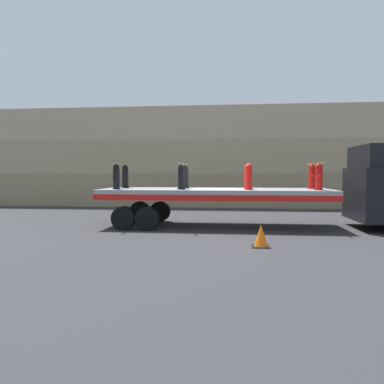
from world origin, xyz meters
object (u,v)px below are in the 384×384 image
Objects in this scene: fire_hydrant_red_far_3 at (312,177)px; fire_hydrant_black_near_1 at (181,177)px; traffic_cone at (261,236)px; fire_hydrant_black_far_1 at (185,177)px; fire_hydrant_red_near_3 at (319,177)px; fire_hydrant_black_far_0 at (125,177)px; fire_hydrant_red_far_2 at (247,177)px; flatbed_trailer at (201,196)px; fire_hydrant_black_near_0 at (116,177)px; fire_hydrant_red_near_2 at (249,177)px.

fire_hydrant_black_near_1 is at bearing -166.58° from fire_hydrant_red_far_3.
fire_hydrant_black_near_1 is 1.53× the size of traffic_cone.
fire_hydrant_red_near_3 is at bearing -13.42° from fire_hydrant_black_far_1.
fire_hydrant_black_far_0 is 6.99m from fire_hydrant_red_far_3.
fire_hydrant_black_near_1 is at bearing 129.33° from traffic_cone.
fire_hydrant_red_far_2 is 1.00× the size of fire_hydrant_red_near_3.
fire_hydrant_black_near_1 is 1.00× the size of fire_hydrant_red_far_3.
fire_hydrant_red_near_3 is at bearing 55.25° from traffic_cone.
fire_hydrant_black_far_0 is 4.66m from fire_hydrant_red_far_2.
flatbed_trailer is 9.12× the size of fire_hydrant_black_far_1.
fire_hydrant_red_near_3 is (4.66, -1.11, 0.00)m from fire_hydrant_black_far_1.
fire_hydrant_red_far_2 is (4.66, 0.00, 0.00)m from fire_hydrant_black_far_0.
fire_hydrant_red_near_3 is 4.04m from traffic_cone.
fire_hydrant_black_near_0 is 2.58m from fire_hydrant_black_far_1.
fire_hydrant_red_near_3 is 1.11m from fire_hydrant_red_far_3.
fire_hydrant_black_far_1 is 2.58m from fire_hydrant_red_near_2.
fire_hydrant_black_far_0 is at bearing 170.96° from fire_hydrant_red_near_3.
fire_hydrant_red_near_3 is (4.66, 0.00, 0.00)m from fire_hydrant_black_near_1.
fire_hydrant_black_far_1 is (0.00, 1.11, 0.00)m from fire_hydrant_black_near_1.
fire_hydrant_black_near_0 and fire_hydrant_black_far_0 have the same top height.
flatbed_trailer is 1.10m from fire_hydrant_black_near_1.
fire_hydrant_black_far_0 is (-2.99, 0.56, 0.69)m from flatbed_trailer.
traffic_cone is (0.19, -3.08, -1.51)m from fire_hydrant_red_near_2.
fire_hydrant_black_far_0 is 1.53× the size of traffic_cone.
fire_hydrant_red_far_3 is at bearing 13.42° from fire_hydrant_black_near_1.
fire_hydrant_red_near_2 is 2.58m from fire_hydrant_red_far_3.
fire_hydrant_black_far_1 is 1.00× the size of fire_hydrant_red_far_2.
fire_hydrant_black_near_0 is at bearing -90.00° from fire_hydrant_black_far_0.
fire_hydrant_red_far_2 is 1.53× the size of traffic_cone.
fire_hydrant_red_far_2 is 4.46m from traffic_cone.
flatbed_trailer is 13.94× the size of traffic_cone.
fire_hydrant_red_near_2 is (2.33, -1.11, 0.00)m from fire_hydrant_black_far_1.
flatbed_trailer is at bearing -40.34° from fire_hydrant_black_far_1.
fire_hydrant_red_near_3 is 1.00× the size of fire_hydrant_red_far_3.
fire_hydrant_red_near_3 is at bearing -25.52° from fire_hydrant_red_far_2.
flatbed_trailer is 9.12× the size of fire_hydrant_black_far_0.
fire_hydrant_red_near_3 is at bearing 0.00° from fire_hydrant_black_near_1.
fire_hydrant_red_far_3 is (4.66, 1.11, 0.00)m from fire_hydrant_black_near_1.
fire_hydrant_black_far_1 is at bearing 180.00° from fire_hydrant_red_far_3.
fire_hydrant_black_near_1 reaches higher than flatbed_trailer.
fire_hydrant_black_near_0 is 1.00× the size of fire_hydrant_black_near_1.
fire_hydrant_black_near_1 is 1.00× the size of fire_hydrant_black_far_1.
fire_hydrant_black_far_1 is 1.00× the size of fire_hydrant_red_near_2.
fire_hydrant_red_near_3 is 1.53× the size of traffic_cone.
fire_hydrant_red_far_2 is at bearing 25.52° from fire_hydrant_black_near_1.
traffic_cone is (0.19, -4.19, -1.51)m from fire_hydrant_red_far_2.
fire_hydrant_red_far_2 is at bearing 92.64° from traffic_cone.
fire_hydrant_red_near_2 is at bearing 180.00° from fire_hydrant_red_near_3.
fire_hydrant_black_near_0 is 1.00× the size of fire_hydrant_black_far_0.
fire_hydrant_black_near_0 and fire_hydrant_red_near_2 have the same top height.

